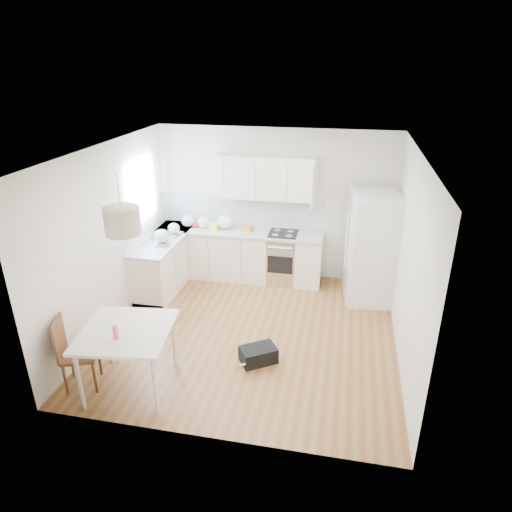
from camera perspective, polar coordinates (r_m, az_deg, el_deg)
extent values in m
plane|color=brown|center=(6.91, -0.63, -9.51)|extent=(4.20, 4.20, 0.00)
plane|color=white|center=(5.88, -0.75, 13.07)|extent=(4.20, 4.20, 0.00)
plane|color=silver|center=(8.22, 2.40, 6.43)|extent=(4.20, 0.00, 4.20)
plane|color=silver|center=(7.00, -17.77, 2.14)|extent=(0.00, 4.20, 4.20)
plane|color=silver|center=(6.22, 18.60, -0.68)|extent=(0.00, 4.20, 4.20)
cube|color=#BFE0F9|center=(7.84, -14.12, 7.92)|extent=(0.02, 1.00, 1.00)
cube|color=white|center=(8.37, -2.09, 0.12)|extent=(3.00, 0.60, 0.88)
cube|color=white|center=(8.20, -11.25, -0.86)|extent=(0.60, 1.80, 0.88)
cube|color=#A9ACAE|center=(8.20, -2.14, 3.07)|extent=(3.02, 0.64, 0.04)
cube|color=#A9ACAE|center=(8.03, -11.51, 2.13)|extent=(0.64, 1.82, 0.04)
cube|color=silver|center=(8.36, -1.70, 5.75)|extent=(3.00, 0.01, 0.58)
cube|color=silver|center=(8.04, -13.63, 4.32)|extent=(0.01, 1.80, 0.58)
cube|color=white|center=(7.95, 1.20, 9.78)|extent=(1.70, 0.32, 0.75)
cube|color=beige|center=(5.67, -15.93, -9.03)|extent=(1.17, 1.17, 0.04)
cylinder|color=white|center=(5.74, -21.21, -14.45)|extent=(0.06, 0.06, 0.79)
cylinder|color=white|center=(5.44, -12.46, -15.54)|extent=(0.06, 0.06, 0.79)
cylinder|color=white|center=(6.38, -18.00, -9.73)|extent=(0.06, 0.06, 0.79)
cylinder|color=white|center=(6.12, -10.20, -10.41)|extent=(0.06, 0.06, 0.79)
cylinder|color=#E53F7C|center=(5.47, -17.20, -8.94)|extent=(0.06, 0.06, 0.21)
cube|color=black|center=(6.27, 0.29, -12.22)|extent=(0.56, 0.51, 0.22)
cylinder|color=beige|center=(5.07, -16.37, 4.26)|extent=(0.42, 0.42, 0.30)
ellipsoid|color=white|center=(8.44, -8.54, 4.36)|extent=(0.24, 0.20, 0.21)
ellipsoid|color=white|center=(8.35, -6.54, 4.22)|extent=(0.23, 0.19, 0.21)
ellipsoid|color=white|center=(8.25, -3.81, 4.28)|extent=(0.29, 0.25, 0.26)
ellipsoid|color=white|center=(8.16, -10.24, 3.44)|extent=(0.20, 0.17, 0.18)
ellipsoid|color=white|center=(7.78, -11.72, 2.46)|extent=(0.25, 0.21, 0.22)
cube|color=orange|center=(8.13, -1.04, 3.45)|extent=(0.17, 0.12, 0.10)
cube|color=yellow|center=(8.27, -5.27, 3.75)|extent=(0.19, 0.15, 0.12)
cube|color=red|center=(8.41, -7.50, 3.93)|extent=(0.17, 0.16, 0.10)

